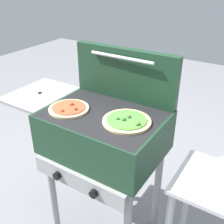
{
  "coord_description": "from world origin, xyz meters",
  "views": [
    {
      "loc": [
        0.73,
        -1.06,
        1.6
      ],
      "look_at": [
        0.05,
        0.0,
        0.92
      ],
      "focal_mm": 43.96,
      "sensor_mm": 36.0,
      "label": 1
    }
  ],
  "objects": [
    {
      "name": "pizza_pepperoni",
      "position": [
        -0.18,
        -0.07,
        0.91
      ],
      "size": [
        0.22,
        0.22,
        0.04
      ],
      "color": "beige",
      "rests_on": "grill"
    },
    {
      "name": "grill_lid_open",
      "position": [
        0.0,
        0.21,
        1.05
      ],
      "size": [
        0.63,
        0.09,
        0.3
      ],
      "color": "#193823",
      "rests_on": "grill"
    },
    {
      "name": "prep_table",
      "position": [
        0.66,
        0.0,
        0.52
      ],
      "size": [
        0.44,
        0.36,
        0.72
      ],
      "color": "#B2B2B7",
      "rests_on": "ground_plane"
    },
    {
      "name": "grill",
      "position": [
        -0.01,
        -0.0,
        0.76
      ],
      "size": [
        0.96,
        0.53,
        0.9
      ],
      "color": "#193823",
      "rests_on": "ground_plane"
    },
    {
      "name": "pizza_veggie",
      "position": [
        0.15,
        -0.02,
        0.91
      ],
      "size": [
        0.25,
        0.25,
        0.04
      ],
      "color": "#E0C17F",
      "rests_on": "grill"
    }
  ]
}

